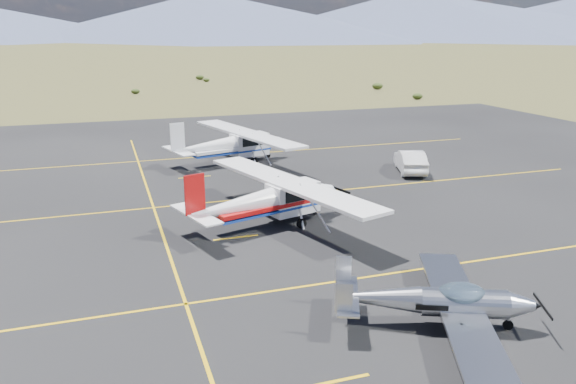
{
  "coord_description": "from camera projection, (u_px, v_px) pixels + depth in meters",
  "views": [
    {
      "loc": [
        -8.1,
        -15.04,
        8.79
      ],
      "look_at": [
        -0.3,
        8.37,
        1.6
      ],
      "focal_mm": 35.0,
      "sensor_mm": 36.0,
      "label": 1
    }
  ],
  "objects": [
    {
      "name": "ground",
      "position": [
        376.0,
        304.0,
        18.61
      ],
      "size": [
        1600.0,
        1600.0,
        0.0
      ],
      "primitive_type": "plane",
      "color": "#383D1C",
      "rests_on": "ground"
    },
    {
      "name": "apron",
      "position": [
        304.0,
        234.0,
        24.99
      ],
      "size": [
        72.0,
        72.0,
        0.02
      ],
      "primitive_type": "cube",
      "color": "black",
      "rests_on": "ground"
    },
    {
      "name": "aircraft_low_wing",
      "position": [
        440.0,
        302.0,
        16.95
      ],
      "size": [
        6.19,
        8.08,
        1.8
      ],
      "rotation": [
        0.0,
        0.0,
        -0.41
      ],
      "color": "silver",
      "rests_on": "apron"
    },
    {
      "name": "aircraft_cessna",
      "position": [
        268.0,
        199.0,
        25.62
      ],
      "size": [
        8.05,
        11.8,
        3.01
      ],
      "rotation": [
        0.0,
        0.0,
        0.3
      ],
      "color": "white",
      "rests_on": "apron"
    },
    {
      "name": "aircraft_plain",
      "position": [
        231.0,
        144.0,
        37.65
      ],
      "size": [
        8.11,
        12.23,
        3.11
      ],
      "rotation": [
        0.0,
        0.0,
        0.26
      ],
      "color": "white",
      "rests_on": "apron"
    },
    {
      "name": "sedan",
      "position": [
        410.0,
        161.0,
        35.63
      ],
      "size": [
        2.89,
        4.55,
        1.42
      ],
      "primitive_type": "imported",
      "rotation": [
        0.0,
        0.0,
        2.79
      ],
      "color": "silver",
      "rests_on": "apron"
    }
  ]
}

